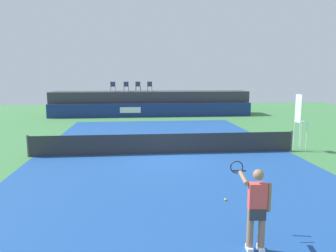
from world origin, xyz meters
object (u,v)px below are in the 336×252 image
Objects in this scene: spectator_chair_center at (138,86)px; spectator_chair_right at (150,86)px; net_post_far at (291,141)px; tennis_player at (256,207)px; net_post_near at (28,146)px; spectator_chair_far_left at (113,86)px; spectator_chair_left at (126,86)px; umpire_chair at (299,119)px; tennis_ball at (225,199)px.

spectator_chair_right is (1.07, -0.10, 0.00)m from spectator_chair_center.
tennis_player is (-5.05, -8.61, 0.46)m from net_post_far.
net_post_near is at bearing -112.09° from spectator_chair_right.
spectator_chair_right is 0.89× the size of net_post_near.
spectator_chair_left is (1.19, 0.07, 0.00)m from spectator_chair_far_left.
net_post_far is at bearing 176.67° from umpire_chair.
spectator_chair_center is 0.89× the size of net_post_far.
spectator_chair_far_left is at bearing -178.13° from spectator_chair_right.
spectator_chair_center is (1.08, 0.14, 0.00)m from spectator_chair_left.
spectator_chair_far_left is 0.89× the size of net_post_far.
tennis_player is (7.35, -8.61, 0.46)m from net_post_near.
spectator_chair_right is at bearing 67.91° from net_post_near.
spectator_chair_far_left is at bearing -176.72° from spectator_chair_left.
tennis_player is at bearing -92.59° from tennis_ball.
tennis_player is at bearing -79.02° from spectator_chair_far_left.
tennis_ball is at bearing 87.41° from tennis_player.
spectator_chair_far_left is at bearing 102.68° from tennis_ball.
spectator_chair_right is at bearing 112.62° from net_post_far.
spectator_chair_far_left reaches higher than net_post_far.
net_post_near reaches higher than tennis_ball.
spectator_chair_far_left is 18.03m from umpire_chair.
tennis_ball is (-5.26, -5.89, -1.55)m from umpire_chair.
spectator_chair_center is at bearing 96.56° from tennis_ball.
spectator_chair_left reaches higher than net_post_far.
spectator_chair_far_left is 1.00× the size of spectator_chair_center.
spectator_chair_right is at bearing 92.98° from tennis_player.
spectator_chair_left is at bearing -172.38° from spectator_chair_center.
net_post_far is at bearing 59.61° from tennis_player.
tennis_ball is at bearing -38.35° from net_post_near.
spectator_chair_right reaches higher than umpire_chair.
net_post_near is at bearing 130.51° from tennis_player.
tennis_ball is (3.50, -20.95, -2.66)m from spectator_chair_left.
spectator_chair_left is 17.46m from umpire_chair.
spectator_chair_left and spectator_chair_right have the same top height.
spectator_chair_left is 0.89× the size of net_post_far.
net_post_far is at bearing 0.00° from net_post_near.
tennis_ball is (0.12, 2.69, -0.92)m from tennis_player.
net_post_far is at bearing -64.15° from spectator_chair_center.
tennis_ball is at bearing -131.77° from umpire_chair.
spectator_chair_left is 2.15m from spectator_chair_right.
spectator_chair_left is at bearing 119.28° from net_post_far.
net_post_far is (9.62, -14.97, -2.19)m from spectator_chair_far_left.
spectator_chair_far_left is at bearing 123.61° from umpire_chair.
umpire_chair is at bearing -59.78° from spectator_chair_left.
spectator_chair_right is 0.89× the size of net_post_far.
net_post_near is 0.56× the size of tennis_player.
spectator_chair_left is 23.94m from tennis_player.
umpire_chair is (9.96, -14.99, -1.11)m from spectator_chair_far_left.
net_post_far is at bearing 50.20° from tennis_ball.
net_post_near is at bearing -108.39° from spectator_chair_center.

